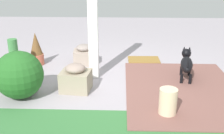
# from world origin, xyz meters

# --- Properties ---
(ground_plane) EXTENTS (12.00, 12.00, 0.00)m
(ground_plane) POSITION_xyz_m (0.00, 0.00, 0.00)
(ground_plane) COLOR #9D949C
(brick_path) EXTENTS (1.80, 2.40, 0.02)m
(brick_path) POSITION_xyz_m (-1.05, 0.30, 0.01)
(brick_path) COLOR brown
(brick_path) RESTS_ON ground
(porch_pillar) EXTENTS (0.16, 0.16, 2.04)m
(porch_pillar) POSITION_xyz_m (0.41, -0.21, 1.02)
(porch_pillar) COLOR white
(porch_pillar) RESTS_ON ground
(stone_planter_nearest) EXTENTS (0.43, 0.38, 0.41)m
(stone_planter_nearest) POSITION_xyz_m (0.67, -0.87, 0.19)
(stone_planter_nearest) COLOR #A18F80
(stone_planter_nearest) RESTS_ON ground
(stone_planter_mid) EXTENTS (0.50, 0.44, 0.44)m
(stone_planter_mid) POSITION_xyz_m (0.65, 0.36, 0.20)
(stone_planter_mid) COLOR gray
(stone_planter_mid) RESTS_ON ground
(round_shrub) EXTENTS (0.72, 0.72, 0.72)m
(round_shrub) POSITION_xyz_m (1.43, 0.63, 0.36)
(round_shrub) COLOR #245E22
(round_shrub) RESTS_ON ground
(terracotta_pot_tall) EXTENTS (0.30, 0.30, 0.66)m
(terracotta_pot_tall) POSITION_xyz_m (1.85, -0.27, 0.23)
(terracotta_pot_tall) COLOR #AC5740
(terracotta_pot_tall) RESTS_ON ground
(terracotta_pot_spiky) EXTENTS (0.27, 0.27, 0.65)m
(terracotta_pot_spiky) POSITION_xyz_m (1.61, -0.81, 0.31)
(terracotta_pot_spiky) COLOR #B75A42
(terracotta_pot_spiky) RESTS_ON ground
(dog) EXTENTS (0.30, 0.74, 0.50)m
(dog) POSITION_xyz_m (-1.19, -0.16, 0.29)
(dog) COLOR black
(dog) RESTS_ON ground
(ceramic_urn) EXTENTS (0.24, 0.24, 0.37)m
(ceramic_urn) POSITION_xyz_m (-0.69, 1.07, 0.18)
(ceramic_urn) COLOR beige
(ceramic_urn) RESTS_ON ground
(doormat) EXTENTS (0.66, 0.44, 0.03)m
(doormat) POSITION_xyz_m (-0.53, -1.12, 0.01)
(doormat) COLOR olive
(doormat) RESTS_ON ground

